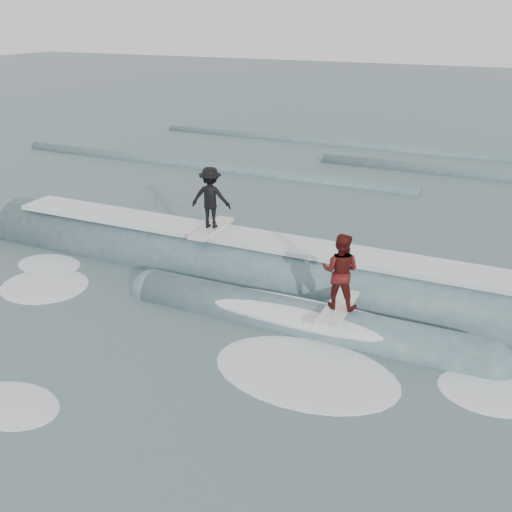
% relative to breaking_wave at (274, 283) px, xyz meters
% --- Properties ---
extents(ground, '(160.00, 160.00, 0.00)m').
position_rel_breaking_wave_xyz_m(ground, '(-0.30, -3.13, -0.04)').
color(ground, '#3C5558').
rests_on(ground, ground).
extents(breaking_wave, '(22.04, 3.94, 2.32)m').
position_rel_breaking_wave_xyz_m(breaking_wave, '(0.00, 0.00, 0.00)').
color(breaking_wave, '#3D5E67').
rests_on(breaking_wave, ground).
extents(surfer_black, '(1.32, 2.01, 1.95)m').
position_rel_breaking_wave_xyz_m(surfer_black, '(-2.24, 0.37, 2.15)').
color(surfer_black, silver).
rests_on(surfer_black, ground).
extents(surfer_red, '(0.96, 2.00, 2.00)m').
position_rel_breaking_wave_xyz_m(surfer_red, '(2.45, -1.83, 1.55)').
color(surfer_red, silver).
rests_on(surfer_red, ground).
extents(whitewater, '(15.10, 7.75, 0.10)m').
position_rel_breaking_wave_xyz_m(whitewater, '(0.01, -4.38, -0.04)').
color(whitewater, white).
rests_on(whitewater, ground).
extents(far_swells, '(38.28, 8.65, 0.80)m').
position_rel_breaking_wave_xyz_m(far_swells, '(-0.66, 14.52, -0.04)').
color(far_swells, '#3D5E67').
rests_on(far_swells, ground).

